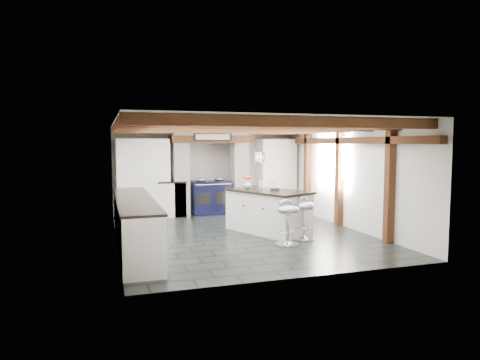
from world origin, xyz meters
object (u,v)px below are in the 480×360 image
object	(u,v)px
bar_stool_far	(288,217)
range_cooker	(210,197)
bar_stool_near	(303,213)
kitchen_island	(268,210)

from	to	relation	value
bar_stool_far	range_cooker	bearing A→B (deg)	92.77
range_cooker	bar_stool_far	xyz separation A→B (m)	(0.52, -3.85, 0.06)
bar_stool_far	bar_stool_near	bearing A→B (deg)	28.66
kitchen_island	bar_stool_near	world-z (taller)	kitchen_island
bar_stool_near	bar_stool_far	distance (m)	0.58
kitchen_island	bar_stool_far	xyz separation A→B (m)	(-0.08, -1.21, 0.07)
range_cooker	kitchen_island	xyz separation A→B (m)	(0.61, -2.63, -0.00)
kitchen_island	bar_stool_far	world-z (taller)	kitchen_island
kitchen_island	bar_stool_far	bearing A→B (deg)	-118.46
range_cooker	bar_stool_far	bearing A→B (deg)	-82.24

